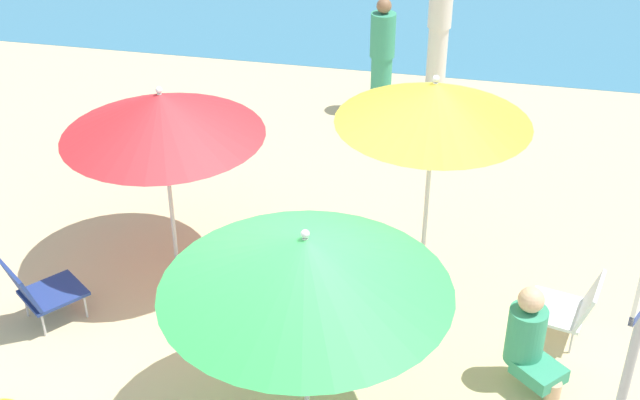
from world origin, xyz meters
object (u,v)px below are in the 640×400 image
(umbrella_red, at_px, (161,114))
(person_a, at_px, (382,56))
(person_c, at_px, (439,30))
(beach_chair_c, at_px, (570,306))
(umbrella_yellow, at_px, (434,103))
(warning_sign, at_px, (631,362))
(person_b, at_px, (530,340))
(umbrella_green, at_px, (305,264))
(beach_chair_d, at_px, (40,290))

(umbrella_red, height_order, person_a, umbrella_red)
(person_c, bearing_deg, umbrella_red, 27.32)
(beach_chair_c, relative_size, person_c, 0.38)
(umbrella_yellow, distance_m, warning_sign, 2.79)
(person_a, height_order, person_b, person_a)
(umbrella_red, relative_size, person_a, 1.23)
(umbrella_green, bearing_deg, person_b, 27.37)
(umbrella_red, relative_size, umbrella_yellow, 0.86)
(beach_chair_c, xyz_separation_m, person_b, (-0.34, -0.66, 0.12))
(umbrella_yellow, xyz_separation_m, person_c, (-0.30, 4.52, -1.02))
(beach_chair_d, distance_m, person_c, 6.38)
(person_b, bearing_deg, beach_chair_d, -136.23)
(umbrella_green, xyz_separation_m, warning_sign, (2.04, -0.50, -0.03))
(person_b, bearing_deg, umbrella_red, -154.38)
(person_b, xyz_separation_m, warning_sign, (0.44, -1.33, 1.04))
(beach_chair_d, bearing_deg, warning_sign, -67.36)
(umbrella_yellow, distance_m, person_b, 2.03)
(umbrella_yellow, xyz_separation_m, person_a, (-0.94, 3.76, -1.15))
(warning_sign, bearing_deg, person_b, 133.57)
(umbrella_yellow, bearing_deg, umbrella_green, -109.02)
(umbrella_yellow, height_order, beach_chair_d, umbrella_yellow)
(umbrella_green, relative_size, warning_sign, 0.88)
(umbrella_red, bearing_deg, person_c, 65.74)
(umbrella_red, bearing_deg, beach_chair_d, -126.83)
(beach_chair_d, xyz_separation_m, person_c, (2.88, 5.67, 0.54))
(beach_chair_d, xyz_separation_m, warning_sign, (4.57, -1.24, 1.14))
(umbrella_green, height_order, person_c, umbrella_green)
(person_c, bearing_deg, umbrella_yellow, 55.36)
(person_c, bearing_deg, person_a, 11.26)
(person_b, relative_size, warning_sign, 0.40)
(beach_chair_c, xyz_separation_m, person_c, (-1.59, 4.91, 0.55))
(beach_chair_c, xyz_separation_m, warning_sign, (0.10, -1.99, 1.16))
(beach_chair_d, bearing_deg, person_c, 10.84)
(umbrella_green, relative_size, person_b, 2.22)
(person_b, height_order, warning_sign, warning_sign)
(beach_chair_d, distance_m, person_a, 5.41)
(umbrella_red, xyz_separation_m, warning_sign, (3.75, -2.33, -0.10))
(person_c, xyz_separation_m, warning_sign, (1.69, -6.90, 0.60))
(person_a, distance_m, person_b, 5.18)
(person_b, bearing_deg, umbrella_yellow, 174.39)
(umbrella_green, relative_size, person_c, 1.17)
(beach_chair_d, relative_size, person_b, 0.80)
(umbrella_red, distance_m, beach_chair_c, 3.88)
(beach_chair_c, bearing_deg, umbrella_yellow, -3.54)
(person_c, bearing_deg, umbrella_green, 48.44)
(beach_chair_c, bearing_deg, person_a, -48.19)
(umbrella_green, distance_m, beach_chair_c, 2.72)
(umbrella_green, distance_m, person_b, 2.09)
(umbrella_red, relative_size, beach_chair_d, 2.53)
(umbrella_red, relative_size, person_b, 2.03)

